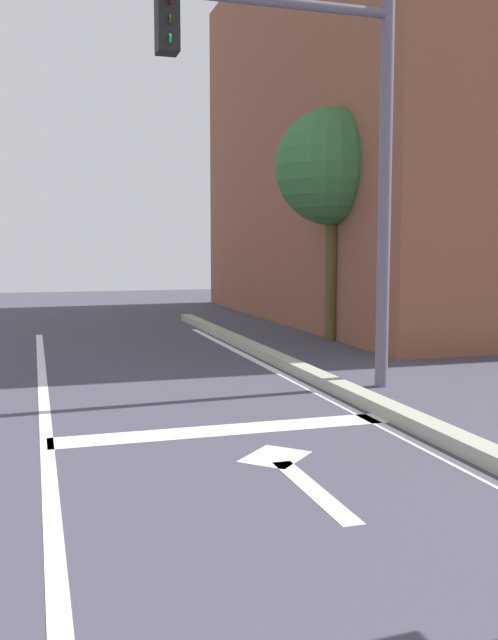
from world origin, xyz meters
TOP-DOWN VIEW (x-y plane):
  - lane_line_center at (0.07, 6.00)m, footprint 0.12×20.00m
  - lane_line_curbside at (3.25, 6.00)m, footprint 0.12×20.00m
  - stop_bar at (1.73, 7.75)m, footprint 3.34×0.40m
  - lane_arrow_stem at (1.90, 5.93)m, footprint 0.16×1.40m
  - lane_arrow_head at (1.90, 6.78)m, footprint 0.71×0.71m
  - curb_strip at (3.50, 6.00)m, footprint 0.24×24.00m
  - traffic_signal_mast at (2.84, 9.25)m, footprint 5.47×0.34m
  - roadside_tree at (5.34, 13.50)m, footprint 2.15×2.15m

SIDE VIEW (x-z plane):
  - lane_line_center at x=0.07m, z-range 0.00..0.01m
  - lane_line_curbside at x=3.25m, z-range 0.00..0.01m
  - stop_bar at x=1.73m, z-range 0.00..0.01m
  - lane_arrow_stem at x=1.90m, z-range 0.00..0.01m
  - lane_arrow_head at x=1.90m, z-range 0.00..0.01m
  - curb_strip at x=3.50m, z-range 0.00..0.14m
  - roadside_tree at x=5.34m, z-range 1.05..5.36m
  - traffic_signal_mast at x=2.84m, z-range 1.00..5.82m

